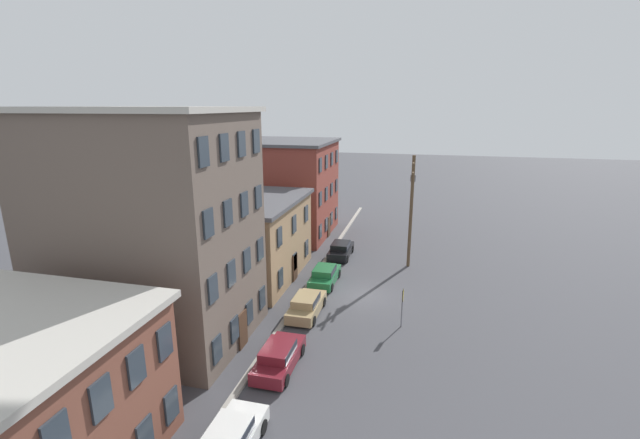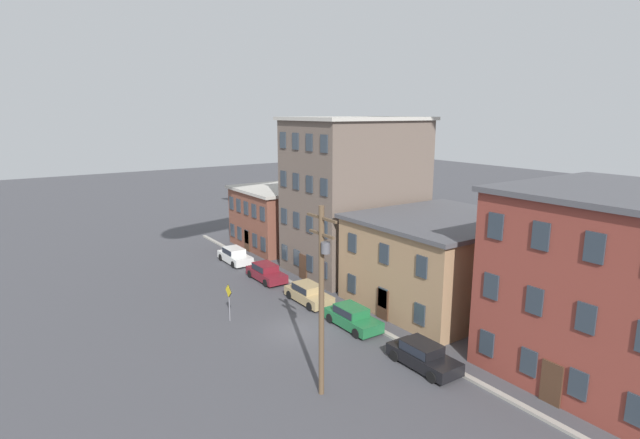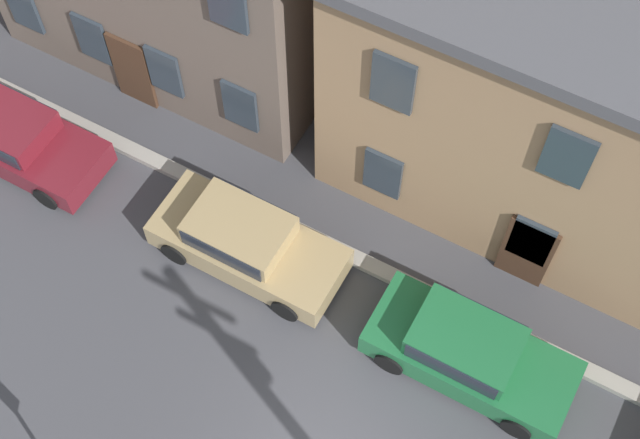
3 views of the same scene
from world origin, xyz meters
TOP-DOWN VIEW (x-y plane):
  - ground_plane at (0.00, 0.00)m, footprint 200.00×200.00m
  - kerb_strip at (0.00, 4.50)m, footprint 56.00×0.36m
  - apartment_corner at (-19.60, 10.86)m, footprint 9.49×10.24m
  - apartment_midblock at (-8.64, 11.52)m, footprint 8.93×11.57m
  - apartment_far at (1.75, 11.72)m, footprint 11.09×11.95m
  - apartment_annex at (14.31, 11.59)m, footprint 10.84×11.71m
  - car_white at (-16.49, 3.10)m, footprint 4.40×1.92m
  - car_maroon at (-10.23, 3.16)m, footprint 4.40×1.92m
  - car_tan at (-3.87, 3.39)m, footprint 4.40×1.92m
  - car_green at (1.58, 3.39)m, footprint 4.40×1.92m
  - car_black at (8.12, 3.38)m, footprint 4.40×1.92m
  - caution_sign at (-4.01, -3.05)m, footprint 0.98×0.08m
  - utility_pole at (7.21, -2.95)m, footprint 2.40×0.44m

SIDE VIEW (x-z plane):
  - ground_plane at x=0.00m, z-range 0.00..0.00m
  - kerb_strip at x=0.00m, z-range 0.00..0.16m
  - car_white at x=-16.49m, z-range 0.03..1.46m
  - car_maroon at x=-10.23m, z-range 0.03..1.46m
  - car_tan at x=-3.87m, z-range 0.03..1.46m
  - car_green at x=1.58m, z-range 0.03..1.46m
  - car_black at x=8.12m, z-range 0.03..1.46m
  - caution_sign at x=-4.01m, z-range 0.46..3.14m
  - apartment_corner at x=-19.60m, z-range 0.01..6.41m
  - apartment_far at x=1.75m, z-range 0.01..6.67m
  - apartment_annex at x=14.31m, z-range 0.01..10.33m
  - utility_pole at x=7.21m, z-range 0.60..10.47m
  - apartment_midblock at x=-8.64m, z-range 0.01..13.86m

